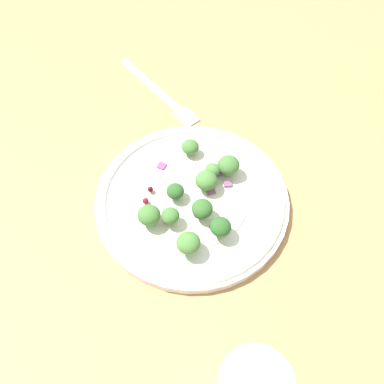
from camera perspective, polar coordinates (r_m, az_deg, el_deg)
ground_plane at (r=60.55cm, az=0.27°, el=-1.06°), size 180.00×180.00×2.00cm
plate at (r=58.37cm, az=0.00°, el=-1.01°), size 25.30×25.30×1.70cm
dressing_pool at (r=58.00cm, az=0.00°, el=-0.77°), size 14.67×14.67×0.20cm
broccoli_floret_0 at (r=57.45cm, az=1.85°, el=1.46°), size 2.89×2.89×2.93cm
broccoli_floret_1 at (r=54.75cm, az=-5.57°, el=-2.93°), size 2.84×2.84×2.87cm
broccoli_floret_2 at (r=53.74cm, az=3.67°, el=-4.50°), size 2.60×2.60×2.63cm
broccoli_floret_3 at (r=58.98cm, az=4.69°, el=3.41°), size 2.91×2.91×2.95cm
broccoli_floret_4 at (r=61.33cm, az=-0.22°, el=5.74°), size 2.38×2.38×2.41cm
broccoli_floret_5 at (r=54.59cm, az=-2.78°, el=-3.07°), size 2.24×2.24×2.27cm
broccoli_floret_6 at (r=56.79cm, az=-2.15°, el=0.07°), size 2.27×2.27×2.29cm
broccoli_floret_7 at (r=54.96cm, az=1.31°, el=-2.18°), size 2.66×2.66×2.69cm
broccoli_floret_8 at (r=58.51cm, az=2.65°, el=2.85°), size 1.94×1.94×1.96cm
broccoli_floret_9 at (r=52.61cm, az=-0.46°, el=-6.56°), size 2.88×2.88×2.92cm
cranberry_0 at (r=55.34cm, az=2.60°, el=-4.49°), size 0.83×0.83×0.83cm
cranberry_1 at (r=57.38cm, az=-5.96°, el=-1.13°), size 0.78×0.78×0.78cm
cranberry_2 at (r=58.12cm, az=-5.33°, el=0.34°), size 0.72×0.72×0.72cm
cranberry_3 at (r=56.21cm, az=0.57°, el=-2.82°), size 0.83×0.83×0.83cm
cranberry_4 at (r=55.48cm, az=-3.53°, el=-3.43°), size 0.72×0.72×0.72cm
cranberry_5 at (r=60.22cm, az=4.44°, el=2.78°), size 0.75×0.75×0.75cm
onion_bit_0 at (r=60.92cm, az=-3.90°, el=3.33°), size 1.42×1.41×0.39cm
onion_bit_1 at (r=59.69cm, az=2.43°, el=2.15°), size 1.69×1.68×0.43cm
onion_bit_2 at (r=59.14cm, az=4.60°, el=0.98°), size 1.33×1.30×0.48cm
onion_bit_3 at (r=60.00cm, az=3.63°, el=2.44°), size 1.55×1.57×0.55cm
onion_bit_4 at (r=58.54cm, az=2.37°, el=0.12°), size 1.59×1.66×0.33cm
fork at (r=72.05cm, az=-3.95°, el=12.40°), size 2.51×18.65×0.50cm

